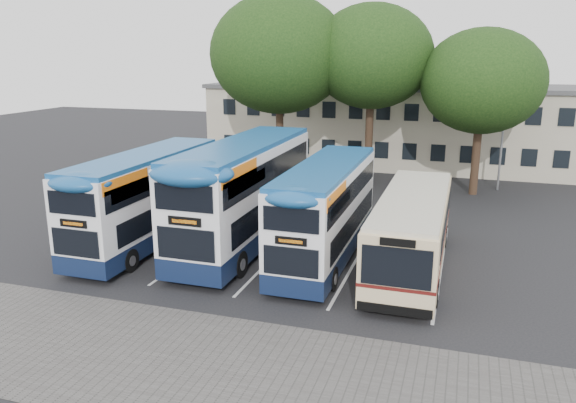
# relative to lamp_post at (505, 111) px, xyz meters

# --- Properties ---
(ground) EXTENTS (120.00, 120.00, 0.00)m
(ground) POSITION_rel_lamp_post_xyz_m (-6.00, -19.97, -5.08)
(ground) COLOR black
(ground) RESTS_ON ground
(paving_strip) EXTENTS (40.00, 6.00, 0.01)m
(paving_strip) POSITION_rel_lamp_post_xyz_m (-8.00, -24.97, -5.08)
(paving_strip) COLOR #595654
(paving_strip) RESTS_ON ground
(bay_lines) EXTENTS (14.12, 11.00, 0.01)m
(bay_lines) POSITION_rel_lamp_post_xyz_m (-9.75, -14.97, -5.08)
(bay_lines) COLOR silver
(bay_lines) RESTS_ON ground
(depot_building) EXTENTS (32.40, 8.40, 6.20)m
(depot_building) POSITION_rel_lamp_post_xyz_m (-6.00, 7.02, -1.93)
(depot_building) COLOR #B2A38F
(depot_building) RESTS_ON ground
(lamp_post) EXTENTS (0.25, 1.05, 9.06)m
(lamp_post) POSITION_rel_lamp_post_xyz_m (0.00, 0.00, 0.00)
(lamp_post) COLOR gray
(lamp_post) RESTS_ON ground
(tree_left) EXTENTS (8.94, 8.94, 12.30)m
(tree_left) POSITION_rel_lamp_post_xyz_m (-14.03, -2.43, 3.41)
(tree_left) COLOR black
(tree_left) RESTS_ON ground
(tree_mid) EXTENTS (7.72, 7.72, 11.64)m
(tree_mid) POSITION_rel_lamp_post_xyz_m (-8.24, -1.34, 3.25)
(tree_mid) COLOR black
(tree_mid) RESTS_ON ground
(tree_right) EXTENTS (7.37, 7.37, 10.08)m
(tree_right) POSITION_rel_lamp_post_xyz_m (-1.52, -1.66, 1.85)
(tree_right) COLOR black
(tree_right) RESTS_ON ground
(bus_dd_left) EXTENTS (2.46, 10.15, 4.23)m
(bus_dd_left) POSITION_rel_lamp_post_xyz_m (-15.81, -16.08, -2.75)
(bus_dd_left) COLOR #101D3D
(bus_dd_left) RESTS_ON ground
(bus_dd_mid) EXTENTS (2.77, 11.41, 4.75)m
(bus_dd_mid) POSITION_rel_lamp_post_xyz_m (-11.52, -14.84, -2.47)
(bus_dd_mid) COLOR #101D3D
(bus_dd_mid) RESTS_ON ground
(bus_dd_right) EXTENTS (2.40, 9.91, 4.13)m
(bus_dd_right) POSITION_rel_lamp_post_xyz_m (-7.57, -15.50, -2.81)
(bus_dd_right) COLOR #101D3D
(bus_dd_right) RESTS_ON ground
(bus_single) EXTENTS (2.62, 10.30, 3.07)m
(bus_single) POSITION_rel_lamp_post_xyz_m (-3.98, -15.46, -3.34)
(bus_single) COLOR beige
(bus_single) RESTS_ON ground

